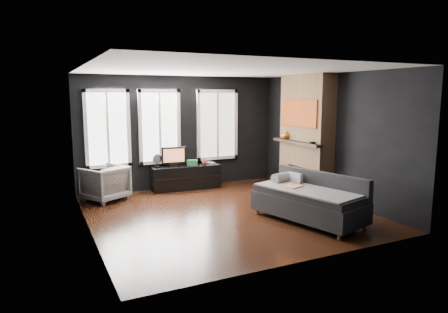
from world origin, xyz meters
name	(u,v)px	position (x,y,z in m)	size (l,w,h in m)	color
floor	(226,213)	(0.00, 0.00, 0.00)	(5.00, 5.00, 0.00)	black
ceiling	(226,70)	(0.00, 0.00, 2.70)	(5.00, 5.00, 0.00)	white
wall_back	(181,132)	(0.00, 2.50, 1.35)	(5.00, 0.02, 2.70)	black
wall_left	(86,151)	(-2.50, 0.00, 1.35)	(0.02, 5.00, 2.70)	black
wall_right	(331,137)	(2.50, 0.00, 1.35)	(0.02, 5.00, 2.70)	black
windows	(163,89)	(-0.45, 2.46, 2.38)	(4.00, 0.16, 1.76)	white
fireplace	(306,135)	(2.30, 0.60, 1.35)	(0.70, 1.62, 2.70)	#93724C
sofa	(308,198)	(1.10, -1.10, 0.43)	(1.00, 2.00, 0.86)	#242426
stripe_pillow	(296,181)	(1.19, -0.58, 0.62)	(0.08, 0.33, 0.33)	gray
armchair	(104,181)	(-1.95, 1.95, 0.42)	(0.81, 0.76, 0.83)	silver
media_console	(185,177)	(-0.01, 2.24, 0.28)	(1.66, 0.52, 0.57)	black
monitor	(174,155)	(-0.29, 2.26, 0.83)	(0.59, 0.13, 0.52)	black
desk_fan	(157,160)	(-0.68, 2.30, 0.73)	(0.23, 0.23, 0.32)	#A7A7A7
mug	(204,162)	(0.46, 2.17, 0.63)	(0.12, 0.09, 0.12)	#DF4E25
book	(208,159)	(0.61, 2.29, 0.68)	(0.16, 0.02, 0.22)	gray
storage_box	(192,163)	(0.15, 2.19, 0.63)	(0.24, 0.15, 0.13)	#2E7D42
mantel_vase	(285,135)	(2.05, 1.05, 1.33)	(0.20, 0.21, 0.20)	gold
mantel_clock	(312,143)	(2.05, 0.05, 1.25)	(0.12, 0.12, 0.04)	black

